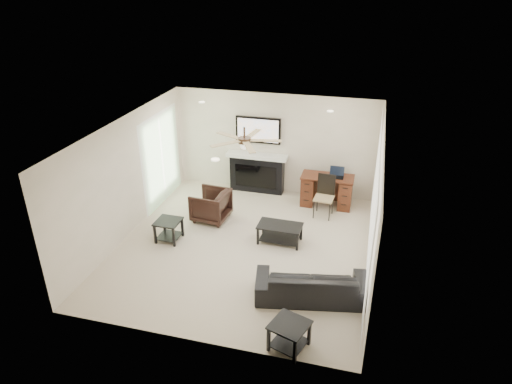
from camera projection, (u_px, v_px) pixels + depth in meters
The scene contains 10 objects.
room_shell at pixel (254, 170), 8.63m from camera, with size 5.50×5.54×2.52m.
sofa at pixel (312, 284), 7.76m from camera, with size 1.91×0.75×0.56m, color black.
armchair at pixel (211, 205), 10.19m from camera, with size 0.75×0.77×0.70m, color black.
coffee_table at pixel (280, 234), 9.39m from camera, with size 0.90×0.50×0.40m, color black.
end_table_near at pixel (289, 336), 6.73m from camera, with size 0.52×0.52×0.45m, color black.
end_table_left at pixel (169, 230), 9.46m from camera, with size 0.50×0.50×0.45m, color black.
fireplace_unit at pixel (257, 156), 11.26m from camera, with size 1.52×0.34×1.91m, color black.
desk at pixel (327, 191), 10.80m from camera, with size 1.22×0.56×0.76m, color #3C160F.
desk_chair at pixel (324, 197), 10.27m from camera, with size 0.42×0.44×0.97m, color black.
laptop at pixel (337, 173), 10.52m from camera, with size 0.33×0.24×0.23m, color black.
Camera 1 is at (2.25, -7.59, 5.09)m, focal length 32.00 mm.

